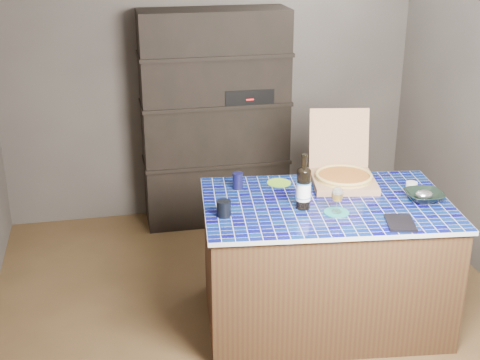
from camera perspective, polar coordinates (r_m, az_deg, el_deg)
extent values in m
plane|color=brown|center=(4.58, 1.38, -11.14)|extent=(3.50, 3.50, 0.00)
plane|color=#55514A|center=(5.70, -2.58, 9.18)|extent=(3.50, 0.00, 3.50)
plane|color=#55514A|center=(2.51, 10.89, -8.18)|extent=(3.50, 0.00, 3.50)
cube|color=black|center=(5.58, -2.15, 5.19)|extent=(1.20, 0.40, 1.80)
cube|color=black|center=(5.52, 0.49, 7.44)|extent=(0.40, 0.32, 0.12)
cube|color=#412F19|center=(4.34, 7.16, -7.12)|extent=(1.58, 1.09, 0.81)
cube|color=#070552|center=(4.16, 7.43, -2.07)|extent=(1.62, 1.13, 0.03)
cube|color=#95714C|center=(4.43, 8.82, -0.12)|extent=(0.47, 0.47, 0.05)
cube|color=#95714C|center=(4.58, 8.45, 3.56)|extent=(0.41, 0.16, 0.40)
cylinder|color=tan|center=(4.42, 8.84, 0.22)|extent=(0.37, 0.37, 0.01)
cylinder|color=maroon|center=(4.41, 8.85, 0.36)|extent=(0.33, 0.33, 0.01)
torus|color=tan|center=(4.41, 8.85, 0.42)|extent=(0.37, 0.37, 0.02)
cylinder|color=black|center=(4.01, 5.43, -0.83)|extent=(0.09, 0.09, 0.24)
ellipsoid|color=black|center=(3.97, 5.49, 0.76)|extent=(0.09, 0.09, 0.05)
cylinder|color=black|center=(3.95, 5.52, 1.53)|extent=(0.03, 0.03, 0.10)
cylinder|color=white|center=(4.01, 5.43, -0.98)|extent=(0.09, 0.09, 0.11)
cylinder|color=#428DE3|center=(4.03, 5.41, -1.43)|extent=(0.09, 0.09, 0.01)
cylinder|color=#428DE3|center=(3.99, 5.46, -0.23)|extent=(0.09, 0.09, 0.01)
cylinder|color=#177B74|center=(4.01, 8.23, -2.75)|extent=(0.15, 0.15, 0.01)
cylinder|color=white|center=(4.01, 8.24, -2.68)|extent=(0.06, 0.06, 0.00)
cylinder|color=white|center=(4.00, 8.26, -2.21)|extent=(0.01, 0.01, 0.07)
ellipsoid|color=white|center=(3.97, 8.32, -1.23)|extent=(0.07, 0.07, 0.10)
cylinder|color=#BE891E|center=(3.97, 8.31, -1.35)|extent=(0.06, 0.06, 0.04)
cylinder|color=white|center=(3.96, 8.33, -1.00)|extent=(0.06, 0.06, 0.02)
cylinder|color=black|center=(3.92, -1.40, -2.45)|extent=(0.09, 0.09, 0.10)
cube|color=black|center=(3.94, 13.52, -3.59)|extent=(0.20, 0.25, 0.02)
imported|color=black|center=(4.29, 15.43, -1.33)|extent=(0.24, 0.24, 0.06)
ellipsoid|color=silver|center=(4.28, 15.44, -1.19)|extent=(0.11, 0.09, 0.05)
cylinder|color=silver|center=(4.41, 14.43, -0.56)|extent=(0.07, 0.07, 0.06)
cylinder|color=black|center=(4.30, -0.20, -0.06)|extent=(0.07, 0.07, 0.11)
cylinder|color=#7EC329|center=(4.42, 3.35, -0.23)|extent=(0.16, 0.16, 0.01)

